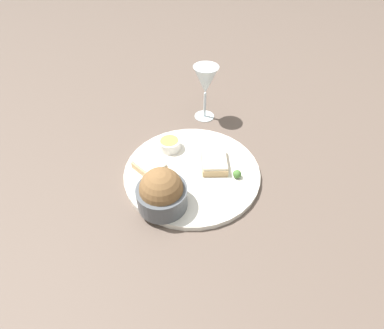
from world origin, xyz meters
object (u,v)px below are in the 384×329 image
at_px(salad_bowl, 162,192).
at_px(cheese_toast_near, 214,161).
at_px(sauce_ramekin, 169,144).
at_px(wine_glass, 206,82).
at_px(cheese_toast_far, 150,166).

bearing_deg(salad_bowl, cheese_toast_near, 96.99).
bearing_deg(salad_bowl, sauce_ramekin, 138.89).
height_order(sauce_ramekin, cheese_toast_near, same).
distance_m(cheese_toast_near, wine_glass, 0.25).
distance_m(salad_bowl, wine_glass, 0.38).
bearing_deg(wine_glass, salad_bowl, -55.81).
bearing_deg(cheese_toast_far, wine_glass, 110.36).
distance_m(salad_bowl, cheese_toast_near, 0.18).
bearing_deg(cheese_toast_far, salad_bowl, -19.35).
xyz_separation_m(cheese_toast_far, wine_glass, (-0.10, 0.27, 0.09)).
distance_m(sauce_ramekin, wine_glass, 0.21).
relative_size(sauce_ramekin, wine_glass, 0.36).
bearing_deg(sauce_ramekin, wine_glass, 109.71).
bearing_deg(sauce_ramekin, salad_bowl, -41.11).
height_order(salad_bowl, cheese_toast_near, salad_bowl).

